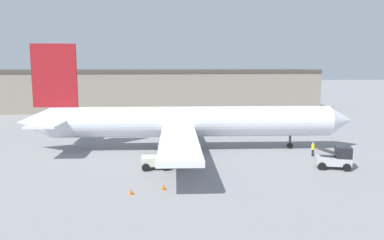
{
  "coord_description": "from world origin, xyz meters",
  "views": [
    {
      "loc": [
        -4.96,
        -44.35,
        10.23
      ],
      "look_at": [
        0.0,
        0.0,
        3.64
      ],
      "focal_mm": 35.0,
      "sensor_mm": 36.0,
      "label": 1
    }
  ],
  "objects_px": {
    "safety_cone_near": "(131,191)",
    "belt_loader_truck": "(336,158)",
    "airplane": "(183,122)",
    "safety_cone_far": "(163,187)",
    "ground_crew_worker": "(313,149)",
    "baggage_tug": "(158,158)"
  },
  "relations": [
    {
      "from": "ground_crew_worker",
      "to": "baggage_tug",
      "type": "distance_m",
      "value": 17.76
    },
    {
      "from": "airplane",
      "to": "safety_cone_far",
      "type": "relative_size",
      "value": 73.98
    },
    {
      "from": "belt_loader_truck",
      "to": "safety_cone_near",
      "type": "bearing_deg",
      "value": -147.28
    },
    {
      "from": "safety_cone_near",
      "to": "ground_crew_worker",
      "type": "bearing_deg",
      "value": 27.96
    },
    {
      "from": "safety_cone_far",
      "to": "baggage_tug",
      "type": "bearing_deg",
      "value": 92.52
    },
    {
      "from": "safety_cone_near",
      "to": "belt_loader_truck",
      "type": "bearing_deg",
      "value": 15.22
    },
    {
      "from": "belt_loader_truck",
      "to": "airplane",
      "type": "bearing_deg",
      "value": 162.56
    },
    {
      "from": "baggage_tug",
      "to": "belt_loader_truck",
      "type": "xyz_separation_m",
      "value": [
        17.59,
        -2.03,
        -0.01
      ]
    },
    {
      "from": "baggage_tug",
      "to": "belt_loader_truck",
      "type": "relative_size",
      "value": 0.76
    },
    {
      "from": "baggage_tug",
      "to": "safety_cone_far",
      "type": "height_order",
      "value": "baggage_tug"
    },
    {
      "from": "safety_cone_near",
      "to": "safety_cone_far",
      "type": "distance_m",
      "value": 2.75
    },
    {
      "from": "safety_cone_far",
      "to": "airplane",
      "type": "bearing_deg",
      "value": 78.73
    },
    {
      "from": "airplane",
      "to": "safety_cone_near",
      "type": "distance_m",
      "value": 16.73
    },
    {
      "from": "baggage_tug",
      "to": "safety_cone_near",
      "type": "height_order",
      "value": "baggage_tug"
    },
    {
      "from": "ground_crew_worker",
      "to": "baggage_tug",
      "type": "xyz_separation_m",
      "value": [
        -17.49,
        -3.07,
        0.23
      ]
    },
    {
      "from": "baggage_tug",
      "to": "airplane",
      "type": "bearing_deg",
      "value": 67.89
    },
    {
      "from": "safety_cone_near",
      "to": "safety_cone_far",
      "type": "height_order",
      "value": "same"
    },
    {
      "from": "ground_crew_worker",
      "to": "safety_cone_near",
      "type": "relative_size",
      "value": 2.92
    },
    {
      "from": "airplane",
      "to": "baggage_tug",
      "type": "relative_size",
      "value": 14.64
    },
    {
      "from": "belt_loader_truck",
      "to": "safety_cone_near",
      "type": "xyz_separation_m",
      "value": [
        -19.91,
        -5.42,
        -0.8
      ]
    },
    {
      "from": "safety_cone_near",
      "to": "safety_cone_far",
      "type": "relative_size",
      "value": 1.0
    },
    {
      "from": "ground_crew_worker",
      "to": "belt_loader_truck",
      "type": "distance_m",
      "value": 5.11
    }
  ]
}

